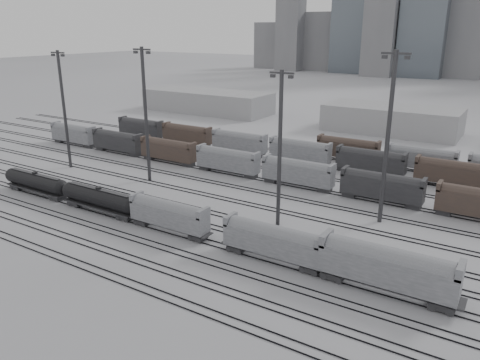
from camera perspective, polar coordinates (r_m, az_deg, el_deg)
The scene contains 17 objects.
ground at distance 75.18m, azimuth -9.25°, elevation -6.42°, with size 900.00×900.00×0.00m, color silver.
tracks at distance 87.95m, azimuth -1.79°, elevation -2.43°, with size 220.00×71.50×0.16m.
tank_car_a at distance 98.65m, azimuth -23.61°, elevation -0.20°, with size 17.49×2.92×4.32m.
tank_car_b at distance 85.16m, azimuth -16.75°, elevation -2.14°, with size 17.98×3.00×4.44m.
hopper_car_a at distance 74.43m, azimuth -8.67°, elevation -4.03°, with size 14.15×2.81×5.06m.
hopper_car_b at distance 64.73m, azimuth 4.03°, elevation -7.26°, with size 14.61×2.90×5.22m.
hopper_car_c at distance 59.71m, azimuth 17.53°, elevation -9.95°, with size 16.56×3.29×5.92m.
light_mast_a at distance 112.75m, azimuth -20.68°, elevation 8.29°, with size 4.21×0.67×26.30m.
light_mast_b at distance 97.93m, azimuth -11.44°, elevation 8.11°, with size 4.38×0.70×27.40m.
light_mast_c at distance 73.31m, azimuth 4.88°, elevation 4.10°, with size 4.00×0.64×24.99m.
light_mast_d at distance 77.53m, azimuth 17.60°, elevation 5.22°, with size 4.45×0.71×27.79m.
bg_string_near at distance 95.38m, azimuth 7.06°, elevation 0.81°, with size 151.00×3.00×5.60m.
bg_string_mid at distance 106.53m, azimuth 15.63°, elevation 2.11°, with size 151.00×3.00×5.60m.
bg_string_far at distance 111.01m, azimuth 25.49°, elevation 1.63°, with size 66.00×3.00×5.60m.
warehouse_left at distance 182.29m, azimuth -4.02°, elevation 9.54°, with size 50.00×18.00×8.00m, color #A9AAAC.
warehouse_mid at distance 152.64m, azimuth 17.98°, elevation 7.05°, with size 40.00×18.00×8.00m, color #A9AAAC.
skyline at distance 332.78m, azimuth 27.17°, elevation 16.85°, with size 316.00×22.40×95.00m.
Camera 1 is at (45.93, -50.90, 30.86)m, focal length 35.00 mm.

